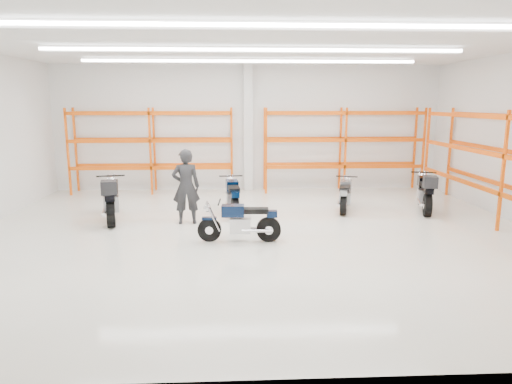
{
  "coord_description": "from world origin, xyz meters",
  "views": [
    {
      "loc": [
        -0.51,
        -10.77,
        3.16
      ],
      "look_at": [
        0.03,
        0.5,
        0.95
      ],
      "focal_mm": 32.0,
      "sensor_mm": 36.0,
      "label": 1
    }
  ],
  "objects_px": {
    "motorcycle_back_a": "(111,200)",
    "structural_column": "(248,128)",
    "standing_man": "(186,187)",
    "motorcycle_main": "(243,223)",
    "motorcycle_back_b": "(233,197)",
    "motorcycle_back_d": "(425,193)",
    "motorcycle_back_c": "(345,196)"
  },
  "relations": [
    {
      "from": "motorcycle_back_a",
      "to": "structural_column",
      "type": "xyz_separation_m",
      "value": [
        3.84,
        4.42,
        1.65
      ]
    },
    {
      "from": "standing_man",
      "to": "structural_column",
      "type": "bearing_deg",
      "value": -117.55
    },
    {
      "from": "motorcycle_main",
      "to": "standing_man",
      "type": "bearing_deg",
      "value": 131.07
    },
    {
      "from": "standing_man",
      "to": "structural_column",
      "type": "height_order",
      "value": "structural_column"
    },
    {
      "from": "structural_column",
      "to": "motorcycle_main",
      "type": "bearing_deg",
      "value": -92.9
    },
    {
      "from": "motorcycle_back_b",
      "to": "motorcycle_back_d",
      "type": "bearing_deg",
      "value": -0.4
    },
    {
      "from": "motorcycle_back_a",
      "to": "motorcycle_back_b",
      "type": "relative_size",
      "value": 1.15
    },
    {
      "from": "motorcycle_back_c",
      "to": "motorcycle_back_d",
      "type": "xyz_separation_m",
      "value": [
        2.32,
        -0.27,
        0.12
      ]
    },
    {
      "from": "structural_column",
      "to": "standing_man",
      "type": "bearing_deg",
      "value": -110.75
    },
    {
      "from": "motorcycle_back_b",
      "to": "motorcycle_back_a",
      "type": "bearing_deg",
      "value": -167.67
    },
    {
      "from": "structural_column",
      "to": "motorcycle_back_b",
      "type": "bearing_deg",
      "value": -98.7
    },
    {
      "from": "structural_column",
      "to": "motorcycle_back_d",
      "type": "bearing_deg",
      "value": -36.34
    },
    {
      "from": "motorcycle_main",
      "to": "motorcycle_back_b",
      "type": "relative_size",
      "value": 0.92
    },
    {
      "from": "motorcycle_main",
      "to": "standing_man",
      "type": "relative_size",
      "value": 0.97
    },
    {
      "from": "motorcycle_main",
      "to": "motorcycle_back_c",
      "type": "height_order",
      "value": "motorcycle_back_c"
    },
    {
      "from": "motorcycle_main",
      "to": "motorcycle_back_c",
      "type": "xyz_separation_m",
      "value": [
        3.09,
        2.93,
        0.01
      ]
    },
    {
      "from": "motorcycle_main",
      "to": "structural_column",
      "type": "relative_size",
      "value": 0.43
    },
    {
      "from": "motorcycle_back_b",
      "to": "motorcycle_back_c",
      "type": "bearing_deg",
      "value": 3.9
    },
    {
      "from": "motorcycle_main",
      "to": "standing_man",
      "type": "distance_m",
      "value": 2.3
    },
    {
      "from": "motorcycle_back_a",
      "to": "motorcycle_back_c",
      "type": "height_order",
      "value": "motorcycle_back_a"
    },
    {
      "from": "motorcycle_main",
      "to": "motorcycle_back_a",
      "type": "height_order",
      "value": "motorcycle_back_a"
    },
    {
      "from": "motorcycle_back_b",
      "to": "standing_man",
      "type": "height_order",
      "value": "standing_man"
    },
    {
      "from": "motorcycle_back_b",
      "to": "motorcycle_back_d",
      "type": "distance_m",
      "value": 5.65
    },
    {
      "from": "motorcycle_back_a",
      "to": "motorcycle_back_c",
      "type": "relative_size",
      "value": 1.27
    },
    {
      "from": "motorcycle_back_b",
      "to": "structural_column",
      "type": "relative_size",
      "value": 0.47
    },
    {
      "from": "motorcycle_main",
      "to": "structural_column",
      "type": "distance_m",
      "value": 6.66
    },
    {
      "from": "motorcycle_back_c",
      "to": "motorcycle_main",
      "type": "bearing_deg",
      "value": -136.47
    },
    {
      "from": "motorcycle_back_b",
      "to": "motorcycle_back_d",
      "type": "xyz_separation_m",
      "value": [
        5.65,
        -0.04,
        0.09
      ]
    },
    {
      "from": "motorcycle_back_c",
      "to": "standing_man",
      "type": "height_order",
      "value": "standing_man"
    },
    {
      "from": "motorcycle_main",
      "to": "motorcycle_back_b",
      "type": "height_order",
      "value": "motorcycle_back_b"
    },
    {
      "from": "motorcycle_back_d",
      "to": "standing_man",
      "type": "distance_m",
      "value": 6.95
    },
    {
      "from": "motorcycle_main",
      "to": "motorcycle_back_d",
      "type": "height_order",
      "value": "motorcycle_back_d"
    }
  ]
}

